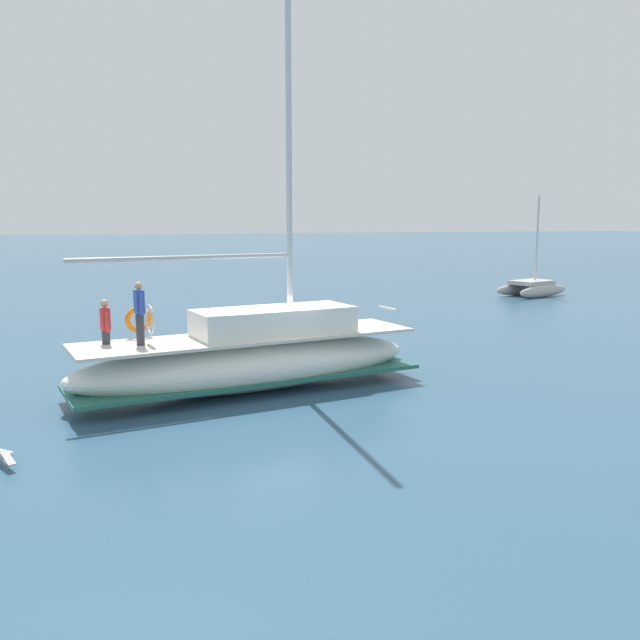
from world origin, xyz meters
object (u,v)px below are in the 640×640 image
(seagull, at_px, (3,455))
(main_sailboat, at_px, (252,356))
(moored_sloop_near, at_px, (532,287))
(mooring_buoy, at_px, (200,351))

(seagull, bearing_deg, main_sailboat, 123.73)
(seagull, bearing_deg, moored_sloop_near, 126.33)
(main_sailboat, distance_m, seagull, 7.00)
(moored_sloop_near, distance_m, mooring_buoy, 24.53)
(main_sailboat, height_order, seagull, main_sailboat)
(main_sailboat, distance_m, mooring_buoy, 5.08)
(main_sailboat, relative_size, moored_sloop_near, 2.17)
(moored_sloop_near, bearing_deg, mooring_buoy, -63.12)
(main_sailboat, xyz_separation_m, moored_sloop_near, (-16.08, 21.34, -0.39))
(moored_sloop_near, height_order, mooring_buoy, moored_sloop_near)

